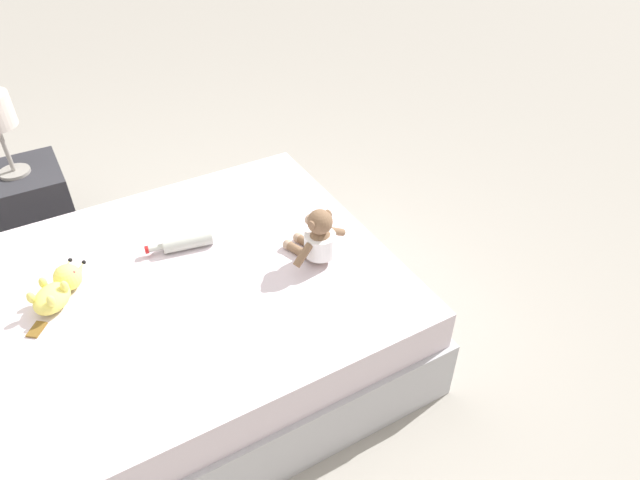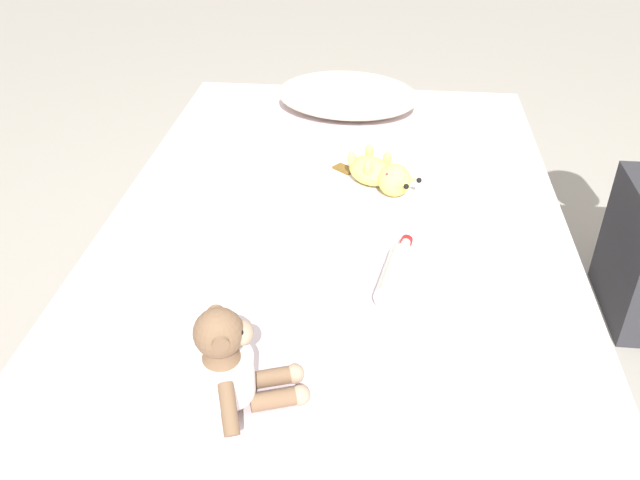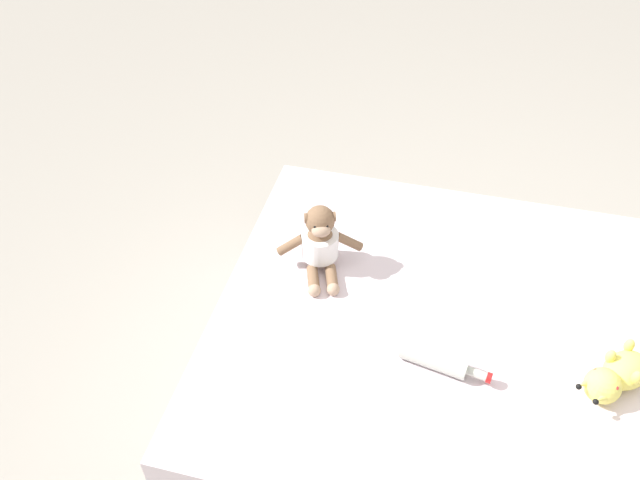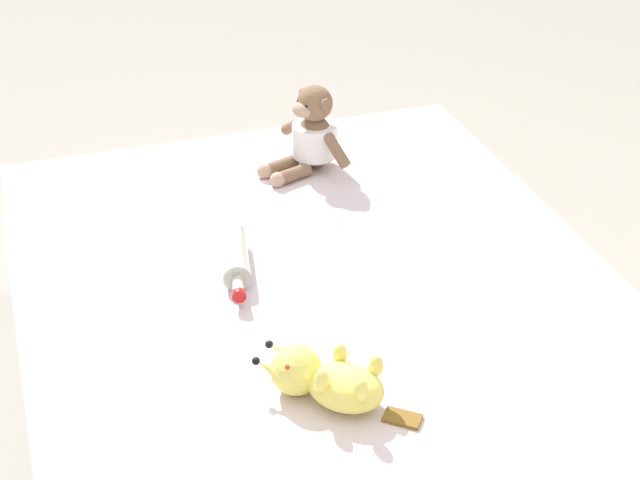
# 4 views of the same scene
# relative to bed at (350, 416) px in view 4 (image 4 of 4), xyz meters

# --- Properties ---
(bed) EXTENTS (1.35, 2.08, 0.45)m
(bed) POSITION_rel_bed_xyz_m (0.00, 0.00, 0.00)
(bed) COLOR #B2B2B7
(bed) RESTS_ON ground_plane
(plush_monkey) EXTENTS (0.25, 0.28, 0.24)m
(plush_monkey) POSITION_rel_bed_xyz_m (-0.15, -0.74, 0.32)
(plush_monkey) COLOR brown
(plush_monkey) RESTS_ON bed
(plush_yellow_creature) EXTENTS (0.28, 0.26, 0.10)m
(plush_yellow_creature) POSITION_rel_bed_xyz_m (0.12, 0.17, 0.27)
(plush_yellow_creature) COLOR #EAE066
(plush_yellow_creature) RESTS_ON bed
(glass_bottle) EXTENTS (0.10, 0.27, 0.06)m
(glass_bottle) POSITION_rel_bed_xyz_m (0.17, -0.31, 0.26)
(glass_bottle) COLOR #B7BCB2
(glass_bottle) RESTS_ON bed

